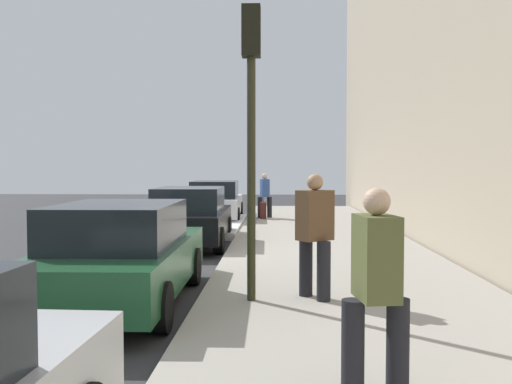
{
  "coord_description": "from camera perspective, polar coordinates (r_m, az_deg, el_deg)",
  "views": [
    {
      "loc": [
        -13.12,
        -2.14,
        2.04
      ],
      "look_at": [
        2.09,
        -1.57,
        1.35
      ],
      "focal_mm": 39.79,
      "sensor_mm": 36.0,
      "label": 1
    }
  ],
  "objects": [
    {
      "name": "parked_car_white",
      "position": [
        20.98,
        -4.09,
        -0.93
      ],
      "size": [
        4.76,
        1.99,
        1.51
      ],
      "color": "black",
      "rests_on": "ground"
    },
    {
      "name": "parked_car_green",
      "position": [
        8.55,
        -13.37,
        -6.11
      ],
      "size": [
        4.59,
        1.94,
        1.51
      ],
      "color": "black",
      "rests_on": "ground"
    },
    {
      "name": "rolling_suitcase",
      "position": [
        20.54,
        0.74,
        -1.86
      ],
      "size": [
        0.34,
        0.22,
        0.95
      ],
      "color": "#471E19",
      "rests_on": "sidewalk"
    },
    {
      "name": "lane_stripe_centre",
      "position": [
        14.32,
        -19.87,
        -5.75
      ],
      "size": [
        28.0,
        0.14,
        0.01
      ],
      "primitive_type": "cube",
      "color": "gold",
      "rests_on": "ground"
    },
    {
      "name": "ground_plane",
      "position": [
        13.45,
        -7.06,
        -6.16
      ],
      "size": [
        56.0,
        56.0,
        0.0
      ],
      "primitive_type": "plane",
      "color": "#333335"
    },
    {
      "name": "parked_car_black",
      "position": [
        14.56,
        -6.63,
        -2.49
      ],
      "size": [
        4.37,
        1.96,
        1.51
      ],
      "color": "black",
      "rests_on": "ground"
    },
    {
      "name": "traffic_light_pole",
      "position": [
        8.01,
        -0.48,
        9.08
      ],
      "size": [
        0.35,
        0.26,
        4.11
      ],
      "color": "#2D2D19",
      "rests_on": "sidewalk"
    },
    {
      "name": "snow_bank_curb",
      "position": [
        18.59,
        -2.3,
        -3.38
      ],
      "size": [
        6.16,
        0.56,
        0.22
      ],
      "primitive_type": "cube",
      "color": "white",
      "rests_on": "ground"
    },
    {
      "name": "pedestrian_brown_coat",
      "position": [
        8.15,
        5.93,
        -4.04
      ],
      "size": [
        0.53,
        0.57,
        1.78
      ],
      "color": "black",
      "rests_on": "sidewalk"
    },
    {
      "name": "pedestrian_olive_coat",
      "position": [
        4.78,
        11.97,
        -9.24
      ],
      "size": [
        0.5,
        0.56,
        1.72
      ],
      "color": "black",
      "rests_on": "sidewalk"
    },
    {
      "name": "sidewalk",
      "position": [
        13.32,
        7.17,
        -5.92
      ],
      "size": [
        28.0,
        4.6,
        0.15
      ],
      "primitive_type": "cube",
      "color": "#A39E93",
      "rests_on": "ground"
    },
    {
      "name": "pedestrian_blue_coat",
      "position": [
        20.9,
        0.89,
        -0.21
      ],
      "size": [
        0.49,
        0.53,
        1.64
      ],
      "color": "black",
      "rests_on": "sidewalk"
    }
  ]
}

